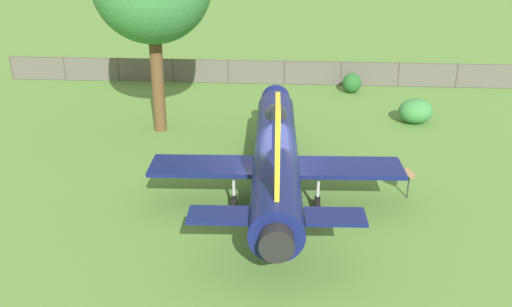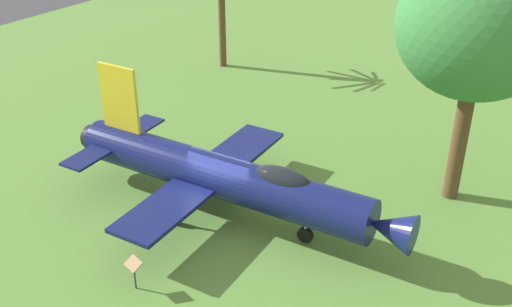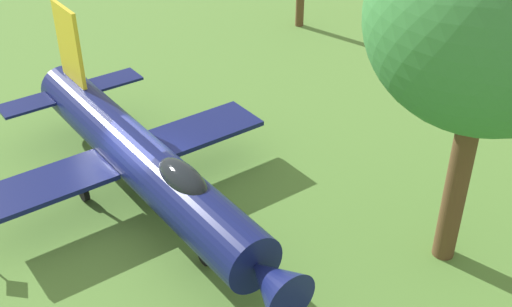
% 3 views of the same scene
% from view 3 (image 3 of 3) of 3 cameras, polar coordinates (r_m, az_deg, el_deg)
% --- Properties ---
extents(ground_plane, '(200.00, 200.00, 0.00)m').
position_cam_3_polar(ground_plane, '(21.30, -9.87, -4.19)').
color(ground_plane, '#568438').
extents(display_jet, '(13.66, 9.31, 5.24)m').
position_cam_3_polar(display_jet, '(20.05, -9.84, -0.73)').
color(display_jet, '#111951').
rests_on(display_jet, ground_plane).
extents(shade_tree, '(6.02, 5.60, 9.96)m').
position_cam_3_polar(shade_tree, '(16.20, 20.09, 10.96)').
color(shade_tree, brown).
rests_on(shade_tree, ground_plane).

